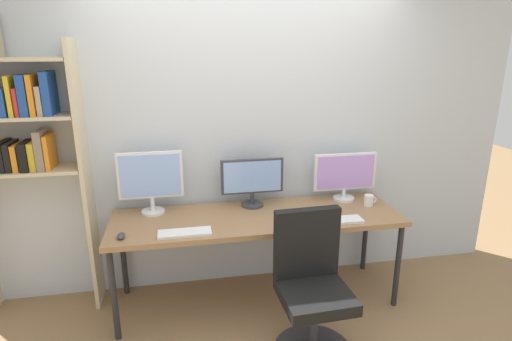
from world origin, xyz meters
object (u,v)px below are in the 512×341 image
monitor_right (345,174)px  monitor_center (252,180)px  bookshelf (13,132)px  keyboard_left (185,233)px  monitor_left (151,179)px  keyboard_right (337,221)px  coffee_mug (369,200)px  desk (257,222)px  computer_mouse (121,236)px  office_chair (312,300)px

monitor_right → monitor_center: bearing=-180.0°
bookshelf → keyboard_left: bearing=-21.8°
monitor_center → keyboard_left: bearing=-141.7°
monitor_left → monitor_right: size_ratio=0.91×
monitor_right → keyboard_right: (-0.23, -0.44, -0.21)m
monitor_center → coffee_mug: bearing=-10.6°
desk → computer_mouse: bearing=-168.1°
coffee_mug → monitor_left: bearing=174.2°
bookshelf → computer_mouse: bookshelf is taller
bookshelf → keyboard_left: 1.41m
bookshelf → keyboard_right: size_ratio=5.68×
monitor_center → coffee_mug: 0.98m
computer_mouse → coffee_mug: bearing=7.2°
coffee_mug → keyboard_left: bearing=-170.0°
desk → monitor_right: (0.79, 0.21, 0.27)m
bookshelf → coffee_mug: 2.74m
monitor_left → keyboard_right: 1.45m
monitor_center → monitor_right: bearing=0.0°
computer_mouse → keyboard_right: bearing=-0.8°
keyboard_right → computer_mouse: 1.55m
monitor_right → office_chair: bearing=-122.5°
office_chair → monitor_center: (-0.24, 0.88, 0.56)m
monitor_center → keyboard_left: (-0.56, -0.44, -0.21)m
monitor_left → keyboard_left: monitor_left is taller
desk → bookshelf: 1.88m
bookshelf → monitor_right: size_ratio=4.11×
monitor_left → monitor_right: monitor_left is taller
desk → keyboard_right: size_ratio=5.70×
desk → keyboard_left: bearing=-157.7°
keyboard_right → monitor_left: bearing=161.9°
monitor_right → desk: bearing=-165.0°
monitor_right → monitor_left: bearing=180.0°
computer_mouse → monitor_center: bearing=23.1°
desk → keyboard_left: (-0.56, -0.23, 0.06)m
keyboard_right → office_chair: bearing=-126.6°
office_chair → computer_mouse: bearing=159.5°
monitor_left → coffee_mug: size_ratio=4.64×
office_chair → keyboard_left: (-0.80, 0.44, 0.35)m
office_chair → monitor_left: (-1.03, 0.88, 0.62)m
monitor_center → computer_mouse: size_ratio=5.28×
monitor_left → computer_mouse: monitor_left is taller
office_chair → monitor_left: 1.49m
office_chair → computer_mouse: (-1.22, 0.46, 0.35)m
bookshelf → keyboard_right: bearing=-11.5°
monitor_center → computer_mouse: monitor_center is taller
monitor_right → coffee_mug: 0.29m
office_chair → keyboard_left: size_ratio=2.68×
office_chair → coffee_mug: size_ratio=9.34×
bookshelf → monitor_center: bookshelf is taller
monitor_left → coffee_mug: (1.74, -0.18, -0.23)m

